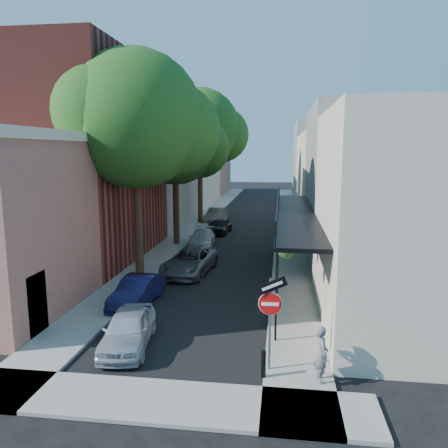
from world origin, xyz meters
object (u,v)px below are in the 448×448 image
(oak_near, at_px, (145,123))
(parked_car_f, at_px, (216,215))
(bollard, at_px, (263,364))
(parked_car_d, at_px, (202,238))
(parked_car_a, at_px, (128,329))
(sign_post, at_px, (270,307))
(oak_far, at_px, (205,130))
(pedestrian, at_px, (321,354))
(parked_car_e, at_px, (220,226))
(oak_mid, at_px, (181,142))
(parked_car_c, at_px, (190,262))
(parked_car_b, at_px, (137,291))

(oak_near, bearing_deg, parked_car_f, 87.58)
(bollard, relative_size, parked_car_d, 0.20)
(parked_car_a, bearing_deg, sign_post, -20.86)
(oak_near, height_order, parked_car_f, oak_near)
(oak_far, xyz_separation_m, pedestrian, (7.95, -26.77, -7.33))
(sign_post, bearing_deg, bollard, -108.56)
(parked_car_e, distance_m, parked_car_f, 5.89)
(parked_car_a, relative_size, parked_car_e, 1.03)
(parked_car_f, bearing_deg, oak_mid, -87.86)
(oak_near, relative_size, parked_car_a, 3.11)
(bollard, relative_size, oak_far, 0.07)
(oak_near, distance_m, pedestrian, 14.39)
(oak_far, bearing_deg, parked_car_d, -81.77)
(sign_post, bearing_deg, oak_far, 103.91)
(oak_near, distance_m, parked_car_c, 7.53)
(parked_car_e, bearing_deg, pedestrian, -70.00)
(pedestrian, bearing_deg, parked_car_f, 1.18)
(oak_far, bearing_deg, parked_car_c, -83.13)
(sign_post, relative_size, parked_car_d, 0.75)
(parked_car_b, bearing_deg, sign_post, -36.71)
(parked_car_a, height_order, pedestrian, pedestrian)
(bollard, distance_m, oak_far, 28.58)
(oak_far, bearing_deg, parked_car_f, 55.95)
(parked_car_c, bearing_deg, sign_post, -59.43)
(parked_car_c, distance_m, pedestrian, 12.14)
(oak_far, height_order, pedestrian, oak_far)
(bollard, relative_size, oak_near, 0.07)
(sign_post, bearing_deg, parked_car_f, 101.86)
(parked_car_e, bearing_deg, sign_post, -73.28)
(sign_post, height_order, bollard, sign_post)
(oak_near, xyz_separation_m, pedestrian, (7.97, -9.76, -6.95))
(parked_car_c, bearing_deg, parked_car_f, 100.20)
(parked_car_a, xyz_separation_m, parked_car_d, (-0.39, 15.58, -0.05))
(parked_car_a, height_order, parked_car_f, parked_car_f)
(oak_mid, bearing_deg, parked_car_c, -74.29)
(parked_car_f, xyz_separation_m, pedestrian, (7.20, -27.88, 0.30))
(bollard, height_order, parked_car_d, parked_car_d)
(pedestrian, bearing_deg, parked_car_c, 16.32)
(parked_car_a, relative_size, parked_car_f, 0.95)
(oak_near, bearing_deg, parked_car_a, -77.64)
(oak_near, bearing_deg, parked_car_b, -79.63)
(oak_near, bearing_deg, oak_mid, 90.37)
(sign_post, bearing_deg, parked_car_e, 101.89)
(parked_car_c, relative_size, pedestrian, 2.89)
(oak_near, height_order, parked_car_d, oak_near)
(pedestrian, bearing_deg, parked_car_b, 38.99)
(sign_post, relative_size, parked_car_a, 0.81)
(parked_car_c, distance_m, parked_car_f, 17.37)
(parked_car_a, distance_m, parked_car_d, 15.59)
(oak_mid, relative_size, parked_car_c, 2.18)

